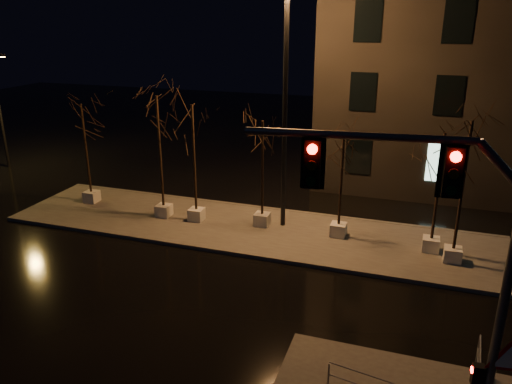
% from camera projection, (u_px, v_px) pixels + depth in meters
% --- Properties ---
extents(ground, '(90.00, 90.00, 0.00)m').
position_uv_depth(ground, '(189.00, 298.00, 17.01)').
color(ground, black).
rests_on(ground, ground).
extents(median, '(22.00, 5.00, 0.15)m').
position_uv_depth(median, '(247.00, 228.00, 22.34)').
color(median, '#4A4742').
rests_on(median, ground).
extents(tree_0, '(1.80, 1.80, 5.09)m').
position_uv_depth(tree_0, '(83.00, 127.00, 24.02)').
color(tree_0, silver).
rests_on(tree_0, median).
extents(tree_1, '(1.80, 1.80, 5.80)m').
position_uv_depth(tree_1, '(158.00, 124.00, 22.04)').
color(tree_1, silver).
rests_on(tree_1, median).
extents(tree_2, '(1.80, 1.80, 5.47)m').
position_uv_depth(tree_2, '(193.00, 132.00, 21.66)').
color(tree_2, silver).
rests_on(tree_2, median).
extents(tree_3, '(1.80, 1.80, 4.87)m').
position_uv_depth(tree_3, '(262.00, 145.00, 21.27)').
color(tree_3, silver).
rests_on(tree_3, median).
extents(tree_4, '(1.80, 1.80, 4.70)m').
position_uv_depth(tree_4, '(343.00, 155.00, 20.24)').
color(tree_4, silver).
rests_on(tree_4, median).
extents(tree_5, '(1.80, 1.80, 4.98)m').
position_uv_depth(tree_5, '(442.00, 160.00, 18.81)').
color(tree_5, silver).
rests_on(tree_5, median).
extents(tree_6, '(1.80, 1.80, 5.62)m').
position_uv_depth(tree_6, '(467.00, 154.00, 17.79)').
color(tree_6, silver).
rests_on(tree_6, median).
extents(traffic_signal_mast, '(5.73, 0.73, 7.02)m').
position_uv_depth(traffic_signal_mast, '(444.00, 264.00, 9.25)').
color(traffic_signal_mast, '#5A5C62').
rests_on(traffic_signal_mast, sidewalk_corner).
extents(streetlight_main, '(2.56, 0.40, 10.25)m').
position_uv_depth(streetlight_main, '(285.00, 93.00, 20.53)').
color(streetlight_main, black).
rests_on(streetlight_main, median).
extents(streetlight_far, '(1.37, 0.46, 7.00)m').
position_uv_depth(streetlight_far, '(0.00, 106.00, 30.25)').
color(streetlight_far, black).
rests_on(streetlight_far, ground).
extents(guard_rail_b, '(0.22, 2.06, 0.98)m').
position_uv_depth(guard_rail_b, '(478.00, 369.00, 12.43)').
color(guard_rail_b, '#5A5C62').
rests_on(guard_rail_b, sidewalk_corner).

